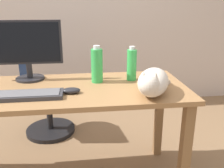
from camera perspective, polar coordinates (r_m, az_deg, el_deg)
The scene contains 8 objects.
desk at distance 1.66m, azimuth -11.49°, elevation -4.26°, with size 1.64×0.66×0.73m.
office_chair at distance 2.49m, azimuth -15.77°, elevation -3.12°, with size 0.48×0.48×0.89m.
monitor at distance 1.81m, azimuth -19.10°, elevation 7.88°, with size 0.48×0.20×0.41m.
keyboard at distance 1.52m, azimuth -19.57°, elevation -2.43°, with size 0.44×0.15×0.03m.
cat at distance 1.47m, azimuth 9.46°, elevation 0.50°, with size 0.31×0.57×0.20m.
computer_mouse at distance 1.51m, azimuth -9.41°, elevation -1.51°, with size 0.11×0.06×0.04m, color #232328.
water_bottle at distance 1.73m, azimuth 4.59°, elevation 4.52°, with size 0.07×0.07×0.24m.
spray_bottle at distance 1.68m, azimuth -3.51°, elevation 4.35°, with size 0.08×0.08×0.25m.
Camera 1 is at (0.14, -1.53, 1.26)m, focal length 39.46 mm.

